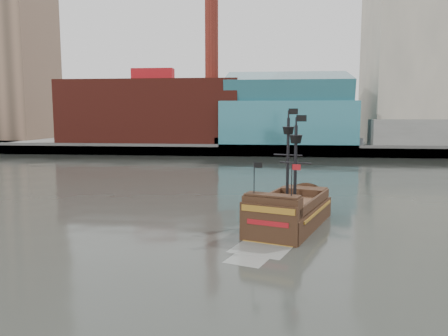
# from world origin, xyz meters

# --- Properties ---
(ground) EXTENTS (400.00, 400.00, 0.00)m
(ground) POSITION_xyz_m (0.00, 0.00, 0.00)
(ground) COLOR #282B26
(ground) RESTS_ON ground
(promenade_far) EXTENTS (220.00, 60.00, 2.00)m
(promenade_far) POSITION_xyz_m (0.00, 92.00, 1.00)
(promenade_far) COLOR slate
(promenade_far) RESTS_ON ground
(seawall) EXTENTS (220.00, 1.00, 2.60)m
(seawall) POSITION_xyz_m (0.00, 62.50, 1.30)
(seawall) COLOR #4C4C49
(seawall) RESTS_ON ground
(skyline) EXTENTS (149.00, 45.00, 62.00)m
(skyline) POSITION_xyz_m (5.21, 84.56, 24.55)
(skyline) COLOR #7D604B
(skyline) RESTS_ON promenade_far
(pirate_ship) EXTENTS (8.50, 14.49, 10.41)m
(pirate_ship) POSITION_xyz_m (7.86, 3.21, 0.94)
(pirate_ship) COLOR black
(pirate_ship) RESTS_ON ground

